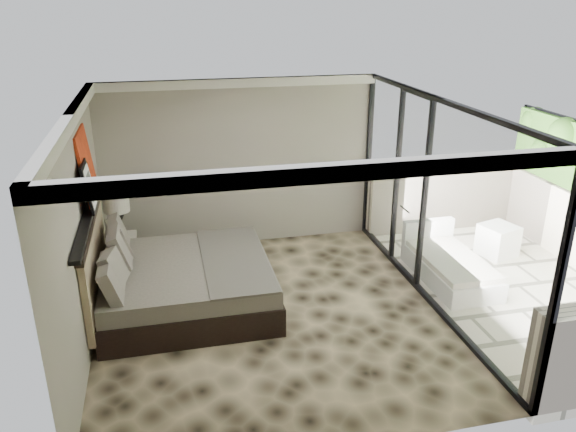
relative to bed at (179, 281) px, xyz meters
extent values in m
plane|color=black|center=(1.15, -0.54, -0.38)|extent=(5.00, 5.00, 0.00)
cube|color=silver|center=(1.15, -0.54, 2.41)|extent=(4.50, 5.00, 0.02)
cube|color=gray|center=(1.15, 1.95, 1.02)|extent=(4.50, 0.02, 2.80)
cube|color=gray|center=(-1.09, -0.54, 1.02)|extent=(0.02, 5.00, 2.80)
cube|color=white|center=(3.40, -0.54, 1.02)|extent=(0.08, 5.00, 2.80)
cube|color=beige|center=(4.90, -0.54, -0.44)|extent=(3.00, 5.00, 0.12)
cube|color=black|center=(-1.03, -0.44, 1.12)|extent=(0.12, 2.20, 0.05)
cube|color=black|center=(0.12, 0.00, -0.18)|extent=(2.27, 2.16, 0.39)
cube|color=#5C594D|center=(0.12, 0.00, 0.13)|extent=(2.21, 2.10, 0.24)
cube|color=#43423A|center=(0.76, 0.00, 0.26)|extent=(0.86, 2.14, 0.03)
cube|color=#8A7858|center=(-1.05, 0.00, 0.38)|extent=(0.08, 2.26, 1.08)
cube|color=black|center=(-0.85, 1.38, -0.11)|extent=(0.57, 0.57, 0.53)
cone|color=black|center=(-0.82, 1.35, 0.24)|extent=(0.22, 0.22, 0.20)
cone|color=black|center=(-0.82, 1.35, 0.44)|extent=(0.22, 0.22, 0.20)
cylinder|color=beige|center=(-0.82, 1.35, 0.72)|extent=(0.39, 0.39, 0.27)
cube|color=#C04E10|center=(-1.04, 0.40, 1.60)|extent=(0.13, 0.90, 0.90)
cube|color=black|center=(-0.99, -0.04, 1.45)|extent=(0.11, 0.50, 0.60)
cube|color=silver|center=(5.17, 0.50, -0.12)|extent=(0.64, 0.64, 0.51)
cube|color=silver|center=(3.99, -0.13, -0.23)|extent=(0.85, 1.69, 0.29)
cube|color=beige|center=(3.99, -0.13, -0.04)|extent=(0.81, 1.58, 0.08)
cube|color=silver|center=(3.99, 0.66, 0.10)|extent=(0.84, 0.13, 0.37)
camera|label=1|loc=(-0.07, -6.93, 3.62)|focal=35.00mm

